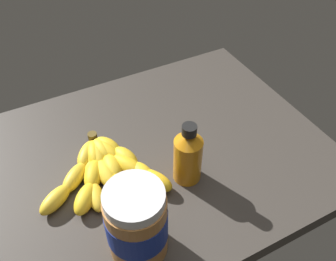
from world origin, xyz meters
TOP-DOWN VIEW (x-y plane):
  - ground_plane at (0.00, 0.00)cm, footprint 72.99×57.60cm
  - banana_bunch at (-11.90, -1.08)cm, footprint 25.99×21.84cm
  - peanut_butter_jar at (-12.56, -18.42)cm, footprint 10.06×10.06cm
  - honey_bottle at (2.37, -8.79)cm, footprint 5.59×5.59cm

SIDE VIEW (x-z plane):
  - ground_plane at x=0.00cm, z-range -3.67..0.00cm
  - banana_bunch at x=-11.90cm, z-range -0.11..3.58cm
  - honey_bottle at x=2.37cm, z-range -0.70..13.24cm
  - peanut_butter_jar at x=-12.56cm, z-range -0.15..14.92cm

